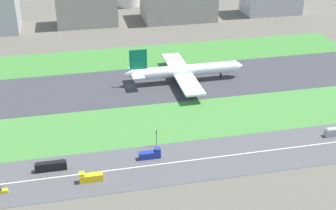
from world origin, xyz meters
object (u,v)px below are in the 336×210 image
(truck_1, at_px, (150,154))
(office_tower, at_px, (178,1))
(car_2, at_px, (0,191))
(hangar_building, at_px, (86,4))
(bus_1, at_px, (51,166))
(truck_0, at_px, (90,177))
(airliner, at_px, (182,71))
(traffic_light, at_px, (156,137))

(truck_1, xyz_separation_m, office_tower, (55.07, 182.00, 11.90))
(car_2, xyz_separation_m, hangar_building, (42.10, 192.00, 14.28))
(car_2, relative_size, hangar_building, 0.10)
(bus_1, bearing_deg, truck_0, -35.76)
(truck_1, relative_size, hangar_building, 0.20)
(hangar_building, bearing_deg, car_2, -102.37)
(airliner, height_order, bus_1, airliner)
(truck_1, relative_size, office_tower, 0.16)
(airliner, xyz_separation_m, bus_1, (-67.58, -68.00, -4.41))
(hangar_building, bearing_deg, office_tower, 0.00)
(truck_1, height_order, traffic_light, traffic_light)
(car_2, xyz_separation_m, truck_0, (31.03, -0.00, 0.75))
(car_2, distance_m, office_tower, 221.61)
(traffic_light, bearing_deg, car_2, -162.99)
(traffic_light, xyz_separation_m, hangar_building, (-16.73, 174.01, 10.91))
(office_tower, bearing_deg, truck_1, -106.83)
(airliner, relative_size, traffic_light, 9.03)
(truck_1, relative_size, traffic_light, 1.17)
(airliner, distance_m, bus_1, 95.97)
(truck_0, xyz_separation_m, traffic_light, (27.80, 17.99, 2.62))
(car_2, bearing_deg, bus_1, -149.75)
(truck_1, height_order, truck_0, same)
(airliner, relative_size, hangar_building, 1.52)
(car_2, distance_m, traffic_light, 61.62)
(bus_1, bearing_deg, traffic_light, 10.86)
(truck_0, height_order, bus_1, truck_0)
(traffic_light, bearing_deg, truck_0, -147.09)
(hangar_building, bearing_deg, truck_0, -93.30)
(airliner, distance_m, truck_0, 94.80)
(bus_1, height_order, traffic_light, traffic_light)
(airliner, relative_size, car_2, 14.77)
(car_2, height_order, hangar_building, hangar_building)
(truck_1, bearing_deg, hangar_building, 94.01)
(car_2, distance_m, bus_1, 19.87)
(truck_0, distance_m, traffic_light, 33.22)
(airliner, bearing_deg, hangar_building, 110.50)
(airliner, distance_m, car_2, 115.29)
(car_2, distance_m, hangar_building, 197.08)
(truck_0, height_order, hangar_building, hangar_building)
(bus_1, height_order, office_tower, office_tower)
(hangar_building, xyz_separation_m, office_tower, (67.84, 0.00, -1.63))
(airliner, relative_size, bus_1, 5.60)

